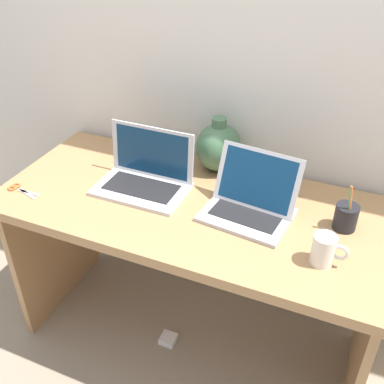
% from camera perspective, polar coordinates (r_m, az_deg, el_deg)
% --- Properties ---
extents(ground_plane, '(6.00, 6.00, 0.00)m').
position_cam_1_polar(ground_plane, '(2.25, 0.00, -17.39)').
color(ground_plane, gray).
extents(back_wall, '(4.40, 0.04, 2.40)m').
position_cam_1_polar(back_wall, '(1.84, 4.79, 16.31)').
color(back_wall, silver).
rests_on(back_wall, ground).
extents(desk, '(1.48, 0.67, 0.76)m').
position_cam_1_polar(desk, '(1.82, 0.00, -5.63)').
color(desk, '#AD7F51').
rests_on(desk, ground).
extents(laptop_left, '(0.35, 0.23, 0.22)m').
position_cam_1_polar(laptop_left, '(1.80, -5.71, 2.47)').
color(laptop_left, silver).
rests_on(laptop_left, desk).
extents(laptop_right, '(0.33, 0.27, 0.22)m').
position_cam_1_polar(laptop_right, '(1.65, 7.40, -0.86)').
color(laptop_right, '#B2B2B7').
rests_on(laptop_right, desk).
extents(green_vase, '(0.19, 0.19, 0.23)m').
position_cam_1_polar(green_vase, '(1.88, 3.30, 5.61)').
color(green_vase, '#47704C').
rests_on(green_vase, desk).
extents(coffee_mug, '(0.11, 0.07, 0.10)m').
position_cam_1_polar(coffee_mug, '(1.49, 16.10, -6.91)').
color(coffee_mug, white).
rests_on(coffee_mug, desk).
extents(pen_cup, '(0.08, 0.08, 0.18)m').
position_cam_1_polar(pen_cup, '(1.66, 18.56, -2.94)').
color(pen_cup, black).
rests_on(pen_cup, desk).
extents(scissors, '(0.15, 0.06, 0.01)m').
position_cam_1_polar(scissors, '(1.91, -20.68, 0.34)').
color(scissors, '#B7B7BC').
rests_on(scissors, desk).
extents(power_brick, '(0.07, 0.07, 0.03)m').
position_cam_1_polar(power_brick, '(2.22, -2.97, -17.75)').
color(power_brick, white).
rests_on(power_brick, ground).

